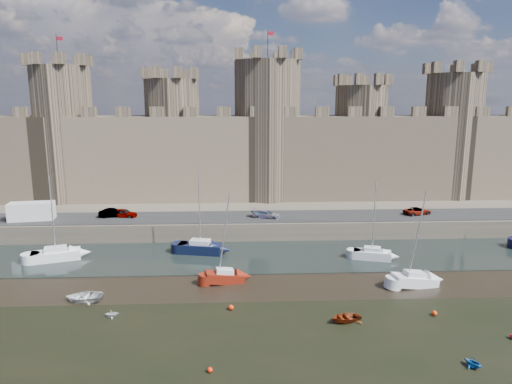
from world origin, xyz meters
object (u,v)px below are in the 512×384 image
van (32,212)px  sailboat_5 (414,279)px  car_3 (417,211)px  sailboat_0 (56,254)px  car_1 (113,213)px  sailboat_1 (200,247)px  car_2 (266,214)px  sailboat_2 (372,253)px  sailboat_4 (225,276)px  car_0 (124,213)px

van → sailboat_5: bearing=-30.9°
car_3 → van: (-55.23, -0.63, 0.72)m
car_3 → sailboat_0: bearing=86.6°
car_1 → sailboat_1: (13.14, -9.22, -2.30)m
car_2 → sailboat_0: 27.86m
sailboat_2 → sailboat_5: size_ratio=0.94×
sailboat_1 → sailboat_4: size_ratio=1.15×
car_2 → sailboat_4: size_ratio=0.42×
car_2 → sailboat_0: (-26.08, -9.51, -2.28)m
van → sailboat_0: 12.27m
car_3 → sailboat_1: sailboat_1 is taller
car_3 → sailboat_0: 49.61m
car_0 → sailboat_4: 23.95m
van → car_2: bearing=-9.0°
car_2 → sailboat_5: 23.93m
car_1 → sailboat_4: size_ratio=0.41×
car_0 → car_3: (42.77, -0.48, -0.07)m
van → sailboat_0: (6.78, -9.79, -2.98)m
car_3 → sailboat_4: 33.39m
car_3 → sailboat_5: (-8.18, -20.03, -2.34)m
car_3 → sailboat_1: 32.46m
car_2 → sailboat_2: 16.54m
car_1 → van: bearing=87.9°
car_1 → sailboat_4: 25.01m
car_3 → van: 55.24m
car_1 → sailboat_0: size_ratio=0.38×
sailboat_0 → sailboat_5: size_ratio=1.02×
car_1 → sailboat_2: bearing=-118.1°
van → car_0: bearing=-3.4°
car_3 → sailboat_4: size_ratio=0.43×
car_2 → van: 32.87m
sailboat_1 → sailboat_0: bearing=-162.6°
sailboat_5 → sailboat_0: bearing=157.4°
sailboat_4 → sailboat_5: 19.83m
car_0 → sailboat_5: 40.28m
car_0 → sailboat_4: bearing=-128.4°
car_2 → car_3: car_2 is taller
van → sailboat_4: 32.60m
van → sailboat_4: size_ratio=0.61×
car_1 → sailboat_4: bearing=-146.9°
car_3 → sailboat_5: sailboat_5 is taller
car_1 → sailboat_0: sailboat_0 is taller
sailboat_1 → sailboat_5: 25.67m
car_2 → sailboat_1: size_ratio=0.37×
sailboat_0 → sailboat_4: bearing=-38.4°
car_1 → sailboat_5: (36.16, -20.58, -2.42)m
car_2 → sailboat_4: sailboat_4 is taller
car_2 → sailboat_2: sailboat_2 is taller
sailboat_1 → car_3: bearing=27.2°
car_1 → van: van is taller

